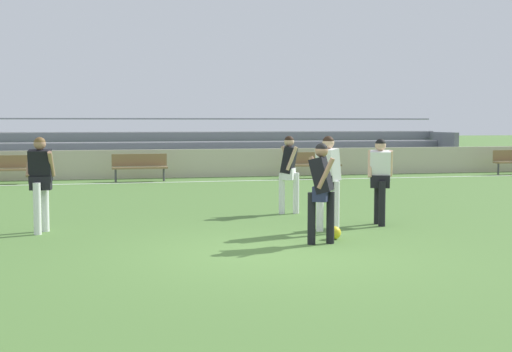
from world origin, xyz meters
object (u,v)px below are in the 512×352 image
Objects in this scene: player_dark_dropping_back at (41,176)px; soccer_ball at (334,233)px; bleacher_stand at (156,150)px; bench_near_bin at (315,162)px; player_white_deep_cover at (328,175)px; player_dark_challenging at (289,168)px; player_dark_pressing_high at (321,185)px; bench_centre_sideline at (140,165)px; player_white_trailing_run at (380,174)px; bench_near_wall_gap at (3,167)px.

player_dark_dropping_back is 7.69× the size of soccer_ball.
bleacher_stand reaches higher than bench_near_bin.
player_white_deep_cover reaches higher than player_dark_challenging.
player_dark_pressing_high is (1.26, -16.06, 0.09)m from bleacher_stand.
player_dark_challenging reaches higher than player_dark_pressing_high.
player_white_trailing_run is at bearing -70.61° from bench_centre_sideline.
player_white_trailing_run is (1.23, -1.98, -0.01)m from player_dark_challenging.
player_dark_pressing_high is (-3.94, -12.54, 0.41)m from bench_near_bin.
bleacher_stand reaches higher than soccer_ball.
bench_near_wall_gap is 1.06× the size of player_dark_dropping_back.
bench_centre_sideline is 1.00× the size of bench_near_wall_gap.
bleacher_stand reaches higher than bench_near_wall_gap.
player_white_deep_cover is (-3.46, -11.45, 0.48)m from bench_near_bin.
bench_near_bin is 13.35m from player_dark_dropping_back.
player_dark_challenging is 7.54× the size of soccer_ball.
player_dark_pressing_high is at bearing -134.37° from soccer_ball.
bench_near_bin is at bearing 73.20° from player_white_deep_cover.
player_white_trailing_run is at bearing 44.36° from player_dark_pressing_high.
bench_near_bin and bench_near_wall_gap have the same top height.
player_dark_dropping_back is (-3.19, -13.90, 0.14)m from bleacher_stand.
player_dark_pressing_high reaches higher than bench_near_bin.
player_white_trailing_run is 2.09m from soccer_ball.
bench_centre_sideline is 1.06× the size of player_dark_dropping_back.
bleacher_stand is 3.63m from bench_centre_sideline.
soccer_ball is (-3.58, -12.17, -0.44)m from bench_near_bin.
player_dark_challenging is (0.02, 2.58, -0.04)m from player_white_deep_cover.
player_dark_challenging is (4.95, 1.51, -0.02)m from player_dark_dropping_back.
player_dark_dropping_back is 5.18m from player_dark_challenging.
bench_centre_sideline is 11.74m from player_white_deep_cover.
player_dark_challenging is 1.01× the size of player_white_trailing_run.
bench_near_bin is 1.11× the size of player_dark_pressing_high.
player_dark_challenging is at bearing -73.71° from bench_centre_sideline.
player_dark_dropping_back is at bearing -163.01° from player_dark_challenging.
bench_near_bin is 1.09× the size of player_dark_challenging.
bleacher_stand is at bearing 77.08° from player_dark_dropping_back.
bench_centre_sideline is 1.09× the size of player_dark_challenging.
player_dark_dropping_back is 1.03× the size of player_white_trailing_run.
player_dark_pressing_high is (6.33, -12.54, 0.41)m from bench_near_wall_gap.
bench_near_bin is at bearing -34.11° from bleacher_stand.
player_dark_pressing_high is 0.98× the size of player_dark_challenging.
player_dark_dropping_back is at bearing -79.73° from bench_near_wall_gap.
bench_near_bin is at bearing 73.59° from soccer_ball.
soccer_ball is (6.69, -12.17, -0.44)m from bench_near_wall_gap.
player_white_deep_cover is 1.04× the size of player_white_trailing_run.
bench_near_wall_gap is at bearing 100.27° from player_dark_dropping_back.
bench_near_bin is 11.08m from player_white_trailing_run.
player_dark_dropping_back is at bearing -102.83° from bench_centre_sideline.
bench_centre_sideline is 1.05× the size of player_white_deep_cover.
soccer_ball is at bearing -20.42° from player_dark_dropping_back.
player_white_deep_cover reaches higher than player_dark_pressing_high.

